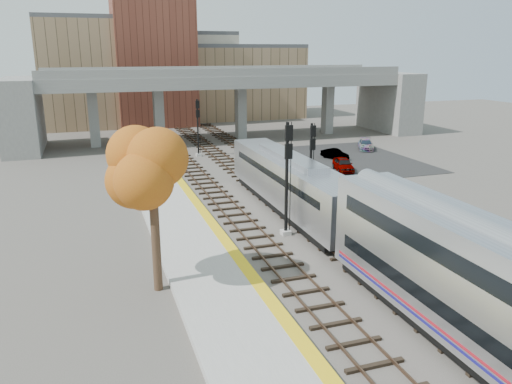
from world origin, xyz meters
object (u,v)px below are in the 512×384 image
object	(u,v)px
locomotive	(290,182)
signal_mast_near	(287,180)
signal_mast_mid	(311,167)
car_b	(335,154)
car_c	(366,144)
tree	(152,172)
car_a	(343,164)
signal_mast_far	(198,130)

from	to	relation	value
locomotive	signal_mast_near	world-z (taller)	signal_mast_near
locomotive	signal_mast_mid	xyz separation A→B (m)	(2.00, 0.79, 0.78)
car_b	car_c	xyz separation A→B (m)	(6.10, 3.75, 0.05)
tree	car_a	size ratio (longest dim) A/B	2.09
locomotive	car_c	bearing A→B (deg)	47.30
signal_mast_near	car_c	world-z (taller)	signal_mast_near
locomotive	tree	distance (m)	15.11
signal_mast_mid	car_c	distance (m)	24.62
locomotive	signal_mast_near	bearing A→B (deg)	-115.15
locomotive	car_b	distance (m)	19.70
signal_mast_near	tree	world-z (taller)	tree
tree	car_b	bearing A→B (deg)	47.75
signal_mast_far	tree	world-z (taller)	tree
tree	car_c	world-z (taller)	tree
car_a	car_c	distance (m)	12.17
locomotive	tree	world-z (taller)	tree
signal_mast_near	signal_mast_far	distance (m)	26.45
car_a	signal_mast_far	bearing A→B (deg)	150.44
signal_mast_far	car_b	world-z (taller)	signal_mast_far
signal_mast_mid	car_a	bearing A→B (deg)	49.92
locomotive	car_a	distance (m)	14.35
car_a	locomotive	bearing A→B (deg)	-119.46
signal_mast_mid	signal_mast_far	size ratio (longest dim) A/B	1.00
signal_mast_mid	car_c	xyz separation A→B (m)	(15.92, 18.63, -2.42)
signal_mast_near	car_b	xyz separation A→B (m)	(13.92, 20.14, -3.13)
locomotive	car_b	world-z (taller)	locomotive
car_c	locomotive	bearing A→B (deg)	-106.74
signal_mast_near	car_b	bearing A→B (deg)	55.35
signal_mast_mid	car_c	world-z (taller)	signal_mast_mid
car_a	car_c	bearing A→B (deg)	63.76
car_a	signal_mast_mid	bearing A→B (deg)	-115.36
signal_mast_mid	tree	distance (m)	16.94
tree	car_c	size ratio (longest dim) A/B	2.00
signal_mast_near	car_c	distance (m)	31.32
car_c	car_a	bearing A→B (deg)	-105.01
car_c	signal_mast_far	bearing A→B (deg)	-161.31
signal_mast_near	signal_mast_mid	distance (m)	6.70
signal_mast_mid	signal_mast_far	distance (m)	21.57
signal_mast_near	car_b	distance (m)	24.68
car_c	signal_mast_mid	bearing A→B (deg)	-104.56
signal_mast_mid	locomotive	bearing A→B (deg)	-158.39
signal_mast_far	tree	size ratio (longest dim) A/B	0.78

